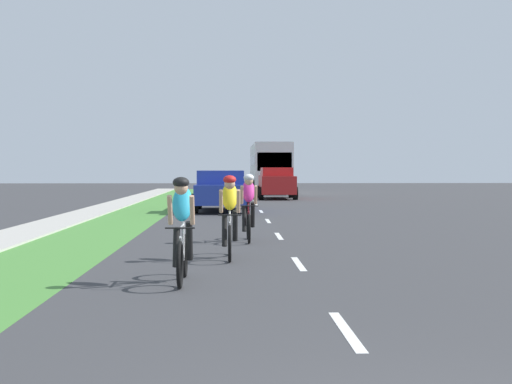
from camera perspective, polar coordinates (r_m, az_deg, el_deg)
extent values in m
plane|color=#38383A|center=(23.56, 0.86, -2.22)|extent=(120.00, 120.00, 0.00)
cube|color=#478438|center=(23.80, -10.61, -2.20)|extent=(2.29, 70.00, 0.01)
cube|color=#B2ADA3|center=(24.15, -15.10, -2.17)|extent=(1.53, 70.00, 0.10)
cube|color=white|center=(7.40, 7.47, -11.29)|extent=(0.12, 1.80, 0.01)
cube|color=white|center=(12.37, 3.54, -5.94)|extent=(0.12, 1.80, 0.01)
cube|color=white|center=(17.41, 1.90, -3.66)|extent=(0.12, 1.80, 0.01)
cube|color=white|center=(22.48, 1.00, -2.41)|extent=(0.12, 1.80, 0.01)
cube|color=white|center=(27.55, 0.43, -1.61)|extent=(0.12, 1.80, 0.01)
cube|color=white|center=(32.63, 0.04, -1.07)|extent=(0.12, 1.80, 0.01)
cube|color=white|center=(37.71, -0.25, -0.67)|extent=(0.12, 1.80, 0.01)
cube|color=white|center=(42.80, -0.46, -0.36)|extent=(0.12, 1.80, 0.01)
cube|color=white|center=(47.88, -0.64, -0.12)|extent=(0.12, 1.80, 0.01)
cube|color=white|center=(52.97, -0.77, 0.07)|extent=(0.12, 1.80, 0.01)
torus|color=black|center=(10.86, -5.91, -5.26)|extent=(0.06, 0.68, 0.68)
torus|color=black|center=(9.83, -6.31, -6.01)|extent=(0.06, 0.68, 0.68)
cylinder|color=silver|center=(10.23, -6.14, -4.69)|extent=(0.04, 0.59, 0.43)
cylinder|color=silver|center=(10.49, -6.04, -3.97)|extent=(0.04, 0.04, 0.55)
cylinder|color=silver|center=(10.24, -6.13, -2.82)|extent=(0.03, 0.55, 0.03)
cylinder|color=black|center=(9.79, -6.31, -2.98)|extent=(0.42, 0.02, 0.02)
ellipsoid|color=#26A5CC|center=(10.29, -6.11, -0.96)|extent=(0.30, 0.54, 0.63)
sphere|color=tan|center=(10.00, -6.23, 0.33)|extent=(0.20, 0.20, 0.20)
ellipsoid|color=black|center=(10.00, -6.23, 0.79)|extent=(0.24, 0.28, 0.16)
cylinder|color=tan|center=(10.03, -7.13, -1.49)|extent=(0.07, 0.26, 0.45)
cylinder|color=tan|center=(10.01, -5.30, -1.50)|extent=(0.07, 0.26, 0.45)
cylinder|color=black|center=(10.43, -6.61, -4.56)|extent=(0.10, 0.30, 0.60)
cylinder|color=black|center=(10.36, -5.53, -4.05)|extent=(0.10, 0.25, 0.61)
torus|color=black|center=(13.55, -2.18, -3.83)|extent=(0.06, 0.68, 0.68)
torus|color=black|center=(12.51, -2.19, -4.30)|extent=(0.06, 0.68, 0.68)
cylinder|color=silver|center=(12.91, -2.18, -3.31)|extent=(0.04, 0.59, 0.43)
cylinder|color=silver|center=(13.18, -2.18, -2.76)|extent=(0.04, 0.04, 0.55)
cylinder|color=silver|center=(12.94, -2.19, -1.83)|extent=(0.03, 0.55, 0.03)
cylinder|color=black|center=(12.49, -2.19, -1.92)|extent=(0.42, 0.02, 0.02)
ellipsoid|color=yellow|center=(12.99, -2.19, -0.36)|extent=(0.30, 0.54, 0.63)
sphere|color=tan|center=(12.70, -2.19, 0.67)|extent=(0.20, 0.20, 0.20)
ellipsoid|color=red|center=(12.70, -2.19, 1.03)|extent=(0.24, 0.28, 0.16)
cylinder|color=tan|center=(12.72, -2.91, -0.77)|extent=(0.07, 0.26, 0.45)
cylinder|color=tan|center=(12.72, -1.47, -0.77)|extent=(0.07, 0.26, 0.45)
cylinder|color=black|center=(13.11, -2.62, -3.23)|extent=(0.10, 0.30, 0.60)
cylinder|color=black|center=(13.05, -1.74, -2.81)|extent=(0.10, 0.25, 0.61)
torus|color=black|center=(16.66, -0.67, -2.75)|extent=(0.06, 0.68, 0.68)
torus|color=black|center=(15.62, -0.58, -3.06)|extent=(0.06, 0.68, 0.68)
cylinder|color=maroon|center=(16.03, -0.62, -2.29)|extent=(0.04, 0.59, 0.43)
cylinder|color=maroon|center=(16.30, -0.64, -1.87)|extent=(0.04, 0.04, 0.55)
cylinder|color=maroon|center=(16.06, -0.62, -1.11)|extent=(0.03, 0.55, 0.03)
cylinder|color=black|center=(15.61, -0.58, -1.15)|extent=(0.42, 0.02, 0.02)
ellipsoid|color=#CC2D8C|center=(16.11, -0.63, 0.08)|extent=(0.30, 0.54, 0.63)
sphere|color=tan|center=(15.83, -0.60, 0.92)|extent=(0.20, 0.20, 0.20)
ellipsoid|color=white|center=(15.83, -0.60, 1.21)|extent=(0.24, 0.28, 0.16)
cylinder|color=tan|center=(15.83, -1.18, -0.24)|extent=(0.07, 0.26, 0.45)
cylinder|color=tan|center=(15.84, -0.02, -0.24)|extent=(0.07, 0.26, 0.45)
cylinder|color=black|center=(16.23, -0.99, -2.24)|extent=(0.10, 0.30, 0.60)
cylinder|color=black|center=(16.17, -0.28, -1.90)|extent=(0.10, 0.25, 0.61)
cube|color=#23389E|center=(27.89, -2.91, -0.10)|extent=(1.96, 5.10, 0.76)
cube|color=#23389E|center=(27.11, -2.93, 1.11)|extent=(1.80, 1.78, 0.64)
cube|color=#1E2833|center=(26.40, -2.96, 1.05)|extent=(1.67, 0.08, 0.52)
cube|color=#23389E|center=(28.93, -4.67, 0.56)|extent=(0.08, 2.80, 0.40)
cube|color=#23389E|center=(28.90, -1.09, 0.57)|extent=(0.08, 2.80, 0.40)
cube|color=#23389E|center=(30.39, -2.84, 0.63)|extent=(1.80, 0.08, 0.40)
cylinder|color=black|center=(26.41, -5.08, -0.96)|extent=(0.26, 0.76, 0.76)
cylinder|color=black|center=(26.38, -0.83, -0.95)|extent=(0.26, 0.76, 0.76)
cylinder|color=black|center=(29.46, -4.77, -0.66)|extent=(0.26, 0.76, 0.76)
cylinder|color=black|center=(29.43, -0.96, -0.66)|extent=(0.26, 0.76, 0.76)
cube|color=red|center=(39.46, 1.71, 0.62)|extent=(1.90, 4.70, 1.00)
cube|color=red|center=(39.65, 1.70, 1.66)|extent=(1.71, 2.91, 0.52)
cube|color=#1E2833|center=(38.39, 1.82, 1.48)|extent=(1.56, 0.08, 0.44)
cylinder|color=black|center=(38.01, 0.42, -0.11)|extent=(0.25, 0.72, 0.72)
cylinder|color=black|center=(38.14, 3.28, -0.11)|extent=(0.25, 0.72, 0.72)
cylinder|color=black|center=(40.83, 0.25, 0.03)|extent=(0.25, 0.72, 0.72)
cylinder|color=black|center=(40.95, 2.91, 0.03)|extent=(0.25, 0.72, 0.72)
cube|color=silver|center=(50.36, 1.13, 2.17)|extent=(2.50, 11.60, 3.10)
cube|color=#1E2833|center=(50.37, 1.13, 2.62)|extent=(2.52, 10.67, 0.64)
cube|color=#1E2833|center=(44.60, 1.54, 2.52)|extent=(2.25, 0.06, 1.20)
cylinder|color=black|center=(46.55, -0.15, 0.41)|extent=(0.28, 0.96, 0.96)
cylinder|color=black|center=(46.71, 2.92, 0.41)|extent=(0.28, 0.96, 0.96)
cylinder|color=black|center=(53.51, -0.40, 0.60)|extent=(0.28, 0.96, 0.96)
cylinder|color=black|center=(53.64, 2.27, 0.60)|extent=(0.28, 0.96, 0.96)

